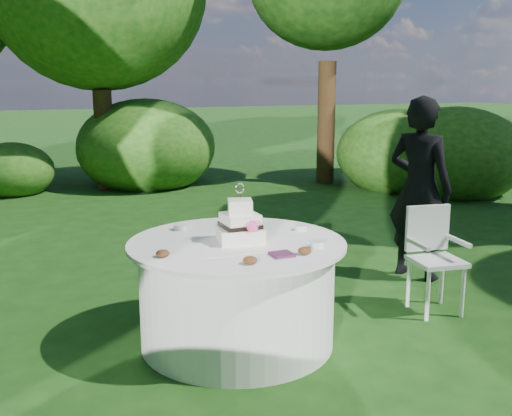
# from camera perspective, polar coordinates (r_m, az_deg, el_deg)

# --- Properties ---
(ground) EXTENTS (80.00, 80.00, 0.00)m
(ground) POSITION_cam_1_polar(r_m,az_deg,el_deg) (4.54, -1.78, -12.61)
(ground) COLOR #13390F
(ground) RESTS_ON ground
(napkins) EXTENTS (0.14, 0.14, 0.02)m
(napkins) POSITION_cam_1_polar(r_m,az_deg,el_deg) (3.92, 2.48, -4.44)
(napkins) COLOR #4C2040
(napkins) RESTS_ON table
(feather_plume) EXTENTS (0.48, 0.07, 0.01)m
(feather_plume) POSITION_cam_1_polar(r_m,az_deg,el_deg) (3.92, -2.11, -4.51)
(feather_plume) COLOR white
(feather_plume) RESTS_ON table
(guest) EXTENTS (0.65, 0.76, 1.76)m
(guest) POSITION_cam_1_polar(r_m,az_deg,el_deg) (5.96, 15.30, 1.81)
(guest) COLOR black
(guest) RESTS_ON ground
(table) EXTENTS (1.56, 1.56, 0.77)m
(table) POSITION_cam_1_polar(r_m,az_deg,el_deg) (4.39, -1.81, -8.00)
(table) COLOR white
(table) RESTS_ON ground
(cake) EXTENTS (0.37, 0.37, 0.42)m
(cake) POSITION_cam_1_polar(r_m,az_deg,el_deg) (4.25, -1.49, -1.70)
(cake) COLOR white
(cake) RESTS_ON table
(chair) EXTENTS (0.45, 0.45, 0.87)m
(chair) POSITION_cam_1_polar(r_m,az_deg,el_deg) (5.19, 16.48, -3.86)
(chair) COLOR white
(chair) RESTS_ON ground
(votives) EXTENTS (0.95, 0.95, 0.04)m
(votives) POSITION_cam_1_polar(r_m,az_deg,el_deg) (4.43, 0.79, -2.36)
(votives) COLOR silver
(votives) RESTS_ON table
(petal_cups) EXTENTS (1.02, 1.11, 0.05)m
(petal_cups) POSITION_cam_1_polar(r_m,az_deg,el_deg) (4.10, -1.18, -3.47)
(petal_cups) COLOR #562D16
(petal_cups) RESTS_ON table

